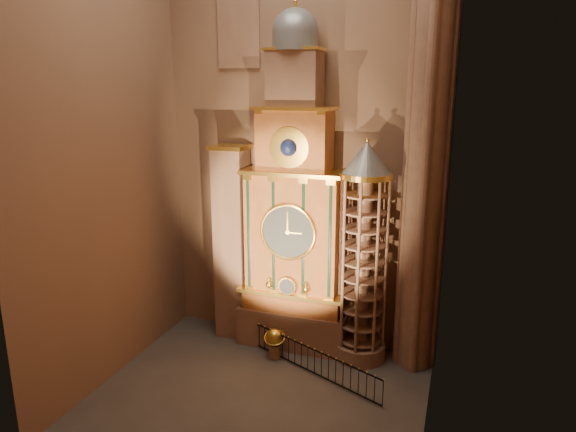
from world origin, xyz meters
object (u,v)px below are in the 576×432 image
at_px(astronomical_clock, 294,220).
at_px(portrait_tower, 232,243).
at_px(stair_turret, 363,256).
at_px(iron_railing, 295,353).
at_px(celestial_globe, 275,341).

relative_size(astronomical_clock, portrait_tower, 1.64).
distance_m(stair_turret, iron_railing, 5.67).
distance_m(celestial_globe, iron_railing, 1.27).
xyz_separation_m(stair_turret, celestial_globe, (-3.95, -1.43, -4.36)).
xyz_separation_m(stair_turret, iron_railing, (-2.77, -1.84, -4.59)).
bearing_deg(stair_turret, astronomical_clock, 175.70).
height_order(stair_turret, iron_railing, stair_turret).
bearing_deg(stair_turret, iron_railing, -146.45).
xyz_separation_m(astronomical_clock, celestial_globe, (-0.45, -1.69, -5.77)).
distance_m(portrait_tower, iron_railing, 6.44).
bearing_deg(iron_railing, stair_turret, 33.55).
relative_size(stair_turret, iron_railing, 1.19).
bearing_deg(astronomical_clock, stair_turret, -4.30).
bearing_deg(stair_turret, celestial_globe, -160.10).
bearing_deg(stair_turret, portrait_tower, 177.67).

